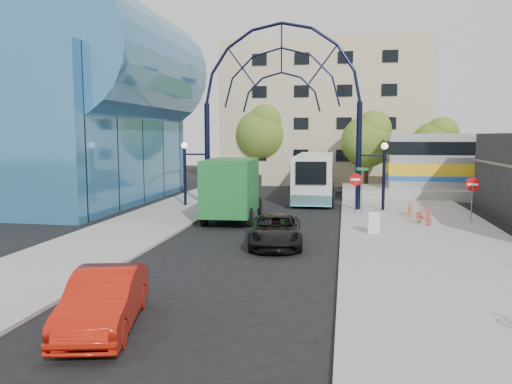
% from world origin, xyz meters
% --- Properties ---
extents(ground, '(120.00, 120.00, 0.00)m').
position_xyz_m(ground, '(0.00, 0.00, 0.00)').
color(ground, black).
rests_on(ground, ground).
extents(sidewalk_east, '(8.00, 56.00, 0.12)m').
position_xyz_m(sidewalk_east, '(8.00, 4.00, 0.06)').
color(sidewalk_east, gray).
rests_on(sidewalk_east, ground).
extents(plaza_west, '(5.00, 50.00, 0.12)m').
position_xyz_m(plaza_west, '(-6.50, 6.00, 0.06)').
color(plaza_west, gray).
rests_on(plaza_west, ground).
extents(gateway_arch, '(13.64, 0.44, 12.10)m').
position_xyz_m(gateway_arch, '(0.00, 14.00, 8.56)').
color(gateway_arch, black).
rests_on(gateway_arch, ground).
extents(stop_sign, '(0.80, 0.07, 2.50)m').
position_xyz_m(stop_sign, '(4.80, 12.00, 1.99)').
color(stop_sign, slate).
rests_on(stop_sign, sidewalk_east).
extents(do_not_enter_sign, '(0.76, 0.07, 2.48)m').
position_xyz_m(do_not_enter_sign, '(11.00, 10.00, 1.98)').
color(do_not_enter_sign, slate).
rests_on(do_not_enter_sign, sidewalk_east).
extents(street_name_sign, '(0.70, 0.70, 2.80)m').
position_xyz_m(street_name_sign, '(5.20, 12.60, 2.13)').
color(street_name_sign, slate).
rests_on(street_name_sign, sidewalk_east).
extents(sandwich_board, '(0.55, 0.61, 0.99)m').
position_xyz_m(sandwich_board, '(5.60, 5.98, 0.74)').
color(sandwich_board, white).
rests_on(sandwich_board, sidewalk_east).
extents(transit_hall, '(16.50, 18.00, 14.50)m').
position_xyz_m(transit_hall, '(-15.30, 15.00, 6.70)').
color(transit_hall, teal).
rests_on(transit_hall, ground).
extents(apartment_block, '(20.00, 12.10, 14.00)m').
position_xyz_m(apartment_block, '(2.00, 34.97, 7.00)').
color(apartment_block, tan).
rests_on(apartment_block, ground).
extents(tree_north_a, '(4.48, 4.48, 7.00)m').
position_xyz_m(tree_north_a, '(6.12, 25.93, 4.61)').
color(tree_north_a, '#382314').
rests_on(tree_north_a, ground).
extents(tree_north_b, '(5.12, 5.12, 8.00)m').
position_xyz_m(tree_north_b, '(-3.88, 29.93, 5.27)').
color(tree_north_b, '#382314').
rests_on(tree_north_b, ground).
extents(tree_north_c, '(4.16, 4.16, 6.50)m').
position_xyz_m(tree_north_c, '(12.12, 27.93, 4.28)').
color(tree_north_c, '#382314').
rests_on(tree_north_c, ground).
extents(city_bus, '(3.14, 12.44, 3.39)m').
position_xyz_m(city_bus, '(1.85, 20.13, 1.77)').
color(city_bus, silver).
rests_on(city_bus, ground).
extents(green_truck, '(3.02, 7.14, 3.54)m').
position_xyz_m(green_truck, '(-2.17, 9.41, 1.77)').
color(green_truck, black).
rests_on(green_truck, ground).
extents(black_suv, '(2.82, 5.11, 1.36)m').
position_xyz_m(black_suv, '(1.19, 3.00, 0.68)').
color(black_suv, black).
rests_on(black_suv, ground).
extents(red_sedan, '(2.56, 4.70, 1.47)m').
position_xyz_m(red_sedan, '(-1.77, -7.23, 0.73)').
color(red_sedan, '#AB170A').
rests_on(red_sedan, ground).
extents(bike_near_a, '(0.82, 1.90, 0.97)m').
position_xyz_m(bike_near_a, '(8.01, 11.83, 0.61)').
color(bike_near_a, orange).
rests_on(bike_near_a, sidewalk_east).
extents(bike_near_b, '(1.01, 1.69, 0.98)m').
position_xyz_m(bike_near_b, '(8.36, 9.01, 0.61)').
color(bike_near_b, '#EC3E2F').
rests_on(bike_near_b, sidewalk_east).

